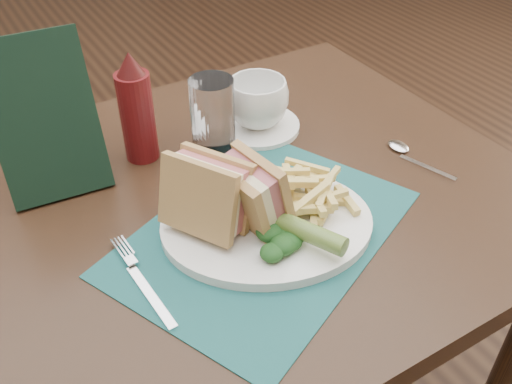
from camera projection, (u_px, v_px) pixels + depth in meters
floor at (159, 300)px, 1.68m from camera, size 7.00×7.00×0.00m
table_main at (241, 341)px, 1.11m from camera, size 0.90×0.75×0.75m
placemat at (264, 232)px, 0.81m from camera, size 0.50×0.44×0.00m
plate at (267, 224)px, 0.81m from camera, size 0.37×0.34×0.01m
sandwich_half_a at (198, 202)px, 0.74m from camera, size 0.12×0.14×0.11m
sandwich_half_b at (239, 197)px, 0.76m from camera, size 0.09×0.11×0.10m
kale_garnish at (286, 234)px, 0.76m from camera, size 0.11×0.08×0.03m
pickle_spear at (304, 231)px, 0.75m from camera, size 0.07×0.12×0.03m
fries_pile at (305, 185)px, 0.82m from camera, size 0.18×0.20×0.05m
fork at (142, 279)px, 0.73m from camera, size 0.04×0.17×0.01m
spoon at (417, 159)px, 0.94m from camera, size 0.08×0.15×0.01m
saucer at (258, 126)px, 1.02m from camera, size 0.18×0.18×0.01m
coffee_cup at (258, 103)px, 0.99m from camera, size 0.15×0.15×0.08m
drinking_glass at (213, 116)px, 0.93m from camera, size 0.09×0.09×0.13m
ketchup_bottle at (136, 107)px, 0.90m from camera, size 0.07×0.07×0.19m
check_presenter at (45, 119)px, 0.82m from camera, size 0.15×0.10×0.24m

